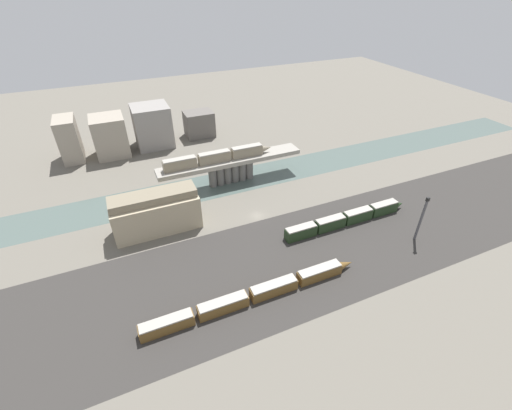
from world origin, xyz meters
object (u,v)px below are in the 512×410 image
object	(u,v)px
train_yard_mid	(347,219)
signal_tower	(421,219)
train_on_bridge	(218,157)
warehouse_building	(156,212)
train_yard_near	(255,295)

from	to	relation	value
train_yard_mid	signal_tower	size ratio (longest dim) A/B	2.98
train_on_bridge	warehouse_building	world-z (taller)	train_on_bridge
train_yard_near	warehouse_building	size ratio (longest dim) A/B	2.19
train_yard_near	train_on_bridge	bearing A→B (deg)	80.15
train_yard_near	warehouse_building	xyz separation A→B (m)	(-17.47, 39.82, 4.94)
train_yard_near	signal_tower	distance (m)	56.66
train_on_bridge	train_yard_mid	xyz separation A→B (m)	(30.99, -41.57, -10.23)
train_yard_near	train_yard_mid	world-z (taller)	train_yard_mid
train_yard_near	signal_tower	xyz separation A→B (m)	(56.27, 1.74, 6.33)
train_on_bridge	train_yard_mid	size ratio (longest dim) A/B	0.92
train_on_bridge	train_yard_mid	bearing A→B (deg)	-53.29
train_yard_near	train_yard_mid	xyz separation A→B (m)	(41.20, 17.22, 0.34)
train_yard_mid	train_on_bridge	bearing A→B (deg)	126.71
signal_tower	train_on_bridge	bearing A→B (deg)	128.93
train_yard_mid	warehouse_building	bearing A→B (deg)	158.93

